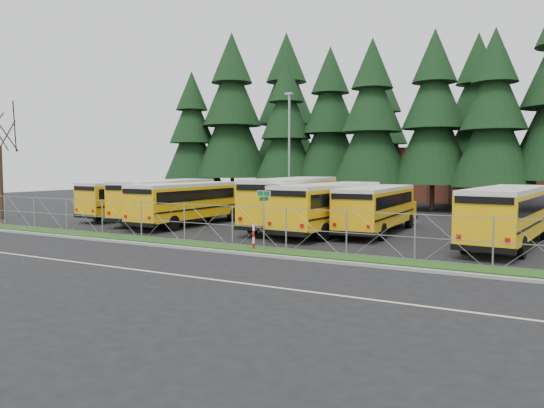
{
  "coord_description": "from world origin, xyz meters",
  "views": [
    {
      "loc": [
        13.42,
        -22.8,
        3.92
      ],
      "look_at": [
        -1.55,
        4.0,
        1.73
      ],
      "focal_mm": 35.0,
      "sensor_mm": 36.0,
      "label": 1
    }
  ],
  "objects_px": {
    "bus_5": "(331,209)",
    "bus_6": "(378,210)",
    "bus_east": "(508,217)",
    "bus_0": "(141,200)",
    "light_standard": "(289,148)",
    "bus_2": "(190,204)",
    "street_sign": "(264,208)",
    "bus_1": "(168,201)",
    "striped_bollard": "(254,237)",
    "bus_4": "(294,203)"
  },
  "relations": [
    {
      "from": "bus_5",
      "to": "bus_6",
      "type": "bearing_deg",
      "value": 35.75
    },
    {
      "from": "bus_5",
      "to": "bus_4",
      "type": "bearing_deg",
      "value": 161.71
    },
    {
      "from": "bus_4",
      "to": "bus_5",
      "type": "height_order",
      "value": "bus_4"
    },
    {
      "from": "street_sign",
      "to": "light_standard",
      "type": "distance_m",
      "value": 21.64
    },
    {
      "from": "street_sign",
      "to": "striped_bollard",
      "type": "relative_size",
      "value": 2.34
    },
    {
      "from": "bus_0",
      "to": "striped_bollard",
      "type": "distance_m",
      "value": 17.47
    },
    {
      "from": "bus_4",
      "to": "bus_5",
      "type": "bearing_deg",
      "value": -28.26
    },
    {
      "from": "bus_1",
      "to": "bus_5",
      "type": "bearing_deg",
      "value": -9.16
    },
    {
      "from": "bus_4",
      "to": "bus_east",
      "type": "height_order",
      "value": "bus_4"
    },
    {
      "from": "bus_4",
      "to": "striped_bollard",
      "type": "distance_m",
      "value": 8.94
    },
    {
      "from": "street_sign",
      "to": "striped_bollard",
      "type": "distance_m",
      "value": 1.65
    },
    {
      "from": "bus_5",
      "to": "bus_6",
      "type": "relative_size",
      "value": 1.07
    },
    {
      "from": "bus_0",
      "to": "bus_5",
      "type": "bearing_deg",
      "value": 1.67
    },
    {
      "from": "bus_6",
      "to": "light_standard",
      "type": "height_order",
      "value": "light_standard"
    },
    {
      "from": "bus_east",
      "to": "street_sign",
      "type": "bearing_deg",
      "value": -138.18
    },
    {
      "from": "bus_4",
      "to": "striped_bollard",
      "type": "height_order",
      "value": "bus_4"
    },
    {
      "from": "bus_1",
      "to": "bus_6",
      "type": "distance_m",
      "value": 14.98
    },
    {
      "from": "bus_0",
      "to": "street_sign",
      "type": "xyz_separation_m",
      "value": [
        15.88,
        -9.02,
        0.64
      ]
    },
    {
      "from": "bus_east",
      "to": "bus_2",
      "type": "bearing_deg",
      "value": -174.65
    },
    {
      "from": "bus_1",
      "to": "bus_6",
      "type": "relative_size",
      "value": 1.08
    },
    {
      "from": "bus_0",
      "to": "bus_6",
      "type": "xyz_separation_m",
      "value": [
        18.29,
        0.15,
        -0.02
      ]
    },
    {
      "from": "bus_4",
      "to": "bus_east",
      "type": "distance_m",
      "value": 12.68
    },
    {
      "from": "bus_4",
      "to": "bus_6",
      "type": "xyz_separation_m",
      "value": [
        5.35,
        0.24,
        -0.22
      ]
    },
    {
      "from": "bus_east",
      "to": "light_standard",
      "type": "distance_m",
      "value": 22.52
    },
    {
      "from": "bus_1",
      "to": "bus_5",
      "type": "distance_m",
      "value": 12.64
    },
    {
      "from": "bus_0",
      "to": "bus_east",
      "type": "height_order",
      "value": "bus_east"
    },
    {
      "from": "bus_0",
      "to": "bus_4",
      "type": "bearing_deg",
      "value": 5.97
    },
    {
      "from": "bus_6",
      "to": "bus_east",
      "type": "bearing_deg",
      "value": -18.33
    },
    {
      "from": "bus_east",
      "to": "bus_0",
      "type": "bearing_deg",
      "value": -178.95
    },
    {
      "from": "bus_6",
      "to": "bus_east",
      "type": "xyz_separation_m",
      "value": [
        7.19,
        -2.1,
        0.09
      ]
    },
    {
      "from": "bus_5",
      "to": "bus_6",
      "type": "height_order",
      "value": "bus_5"
    },
    {
      "from": "bus_east",
      "to": "light_standard",
      "type": "relative_size",
      "value": 1.09
    },
    {
      "from": "bus_1",
      "to": "striped_bollard",
      "type": "distance_m",
      "value": 14.22
    },
    {
      "from": "street_sign",
      "to": "light_standard",
      "type": "xyz_separation_m",
      "value": [
        -8.76,
        19.48,
        3.47
      ]
    },
    {
      "from": "bus_5",
      "to": "bus_6",
      "type": "xyz_separation_m",
      "value": [
        2.32,
        1.46,
        -0.09
      ]
    },
    {
      "from": "bus_1",
      "to": "bus_4",
      "type": "height_order",
      "value": "bus_4"
    },
    {
      "from": "bus_east",
      "to": "bus_5",
      "type": "bearing_deg",
      "value": -178.45
    },
    {
      "from": "light_standard",
      "to": "bus_5",
      "type": "bearing_deg",
      "value": -53.05
    },
    {
      "from": "bus_0",
      "to": "street_sign",
      "type": "bearing_deg",
      "value": -23.25
    },
    {
      "from": "bus_0",
      "to": "striped_bollard",
      "type": "xyz_separation_m",
      "value": [
        15.14,
        -8.69,
        -0.79
      ]
    },
    {
      "from": "bus_east",
      "to": "striped_bollard",
      "type": "bearing_deg",
      "value": -141.47
    },
    {
      "from": "bus_4",
      "to": "bus_6",
      "type": "relative_size",
      "value": 1.16
    },
    {
      "from": "light_standard",
      "to": "striped_bollard",
      "type": "bearing_deg",
      "value": -67.28
    },
    {
      "from": "bus_2",
      "to": "bus_east",
      "type": "xyz_separation_m",
      "value": [
        19.39,
        -0.02,
        0.05
      ]
    },
    {
      "from": "striped_bollard",
      "to": "light_standard",
      "type": "relative_size",
      "value": 0.12
    },
    {
      "from": "bus_1",
      "to": "bus_6",
      "type": "height_order",
      "value": "bus_1"
    },
    {
      "from": "bus_2",
      "to": "bus_5",
      "type": "xyz_separation_m",
      "value": [
        9.88,
        0.62,
        0.06
      ]
    },
    {
      "from": "light_standard",
      "to": "street_sign",
      "type": "bearing_deg",
      "value": -65.77
    },
    {
      "from": "bus_6",
      "to": "light_standard",
      "type": "bearing_deg",
      "value": 135.25
    },
    {
      "from": "bus_1",
      "to": "street_sign",
      "type": "distance_m",
      "value": 15.0
    }
  ]
}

